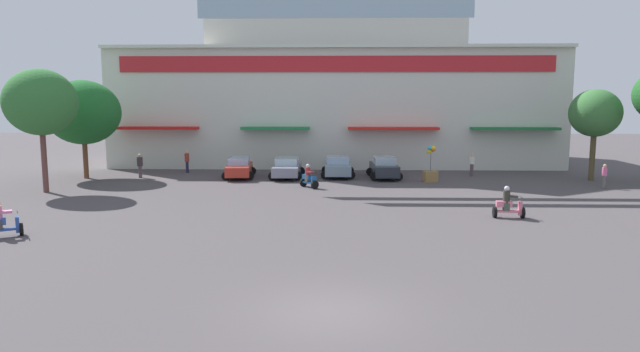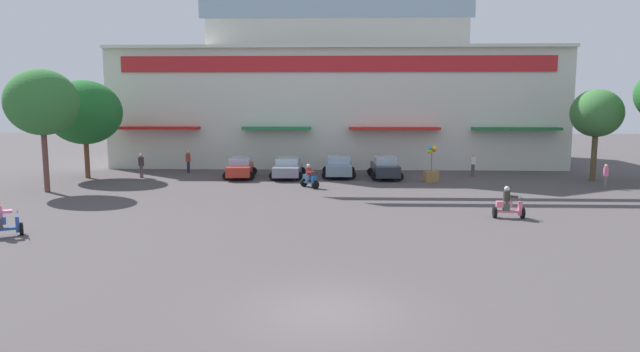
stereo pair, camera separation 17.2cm
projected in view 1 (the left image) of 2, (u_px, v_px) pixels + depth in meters
The scene contains 17 objects.
ground_plane at pixel (333, 213), 27.88m from camera, with size 128.00×128.00×0.00m, color #4B4547.
colonial_building at pixel (335, 71), 50.74m from camera, with size 36.57×19.78×19.04m.
plaza_tree_0 at pixel (83, 112), 39.47m from camera, with size 5.18×4.85×6.89m.
plaza_tree_2 at pixel (40, 103), 33.37m from camera, with size 4.25×3.98×7.36m.
plaza_tree_3 at pixel (595, 113), 38.38m from camera, with size 3.41×3.51×6.25m.
parked_car_0 at pixel (239, 168), 40.25m from camera, with size 2.48×4.45×1.42m.
parked_car_1 at pixel (287, 167), 40.24m from camera, with size 2.42×4.49×1.45m.
parked_car_2 at pixel (338, 166), 40.78m from camera, with size 2.45×4.39×1.48m.
parked_car_3 at pixel (384, 168), 39.92m from camera, with size 2.40×4.13×1.53m.
scooter_rider_1 at pixel (1, 222), 22.97m from camera, with size 1.53×1.21×1.53m.
scooter_rider_3 at pixel (309, 178), 35.77m from camera, with size 1.27×1.40×1.51m.
scooter_rider_5 at pixel (508, 205), 26.73m from camera, with size 1.46×0.61×1.53m.
pedestrian_0 at pixel (187, 160), 42.80m from camera, with size 0.40×0.40×1.71m.
pedestrian_1 at pixel (140, 164), 40.17m from camera, with size 0.45×0.45×1.72m.
pedestrian_2 at pixel (472, 163), 40.99m from camera, with size 0.55×0.55×1.66m.
pedestrian_3 at pixel (604, 174), 35.51m from camera, with size 0.35×0.35×1.53m.
balloon_vendor_cart at pixel (431, 168), 38.14m from camera, with size 1.02×0.81×2.49m.
Camera 1 is at (0.18, -14.37, 5.64)m, focal length 31.72 mm.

